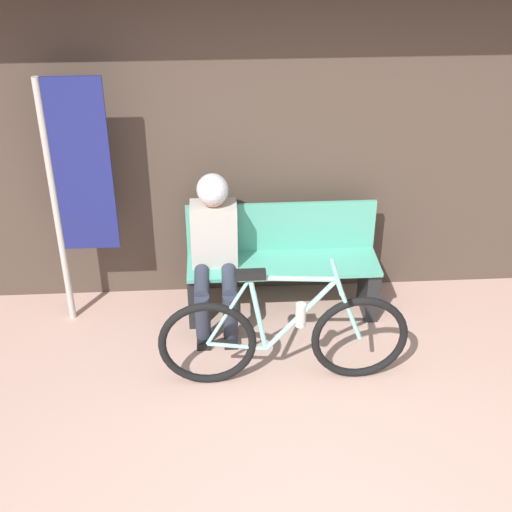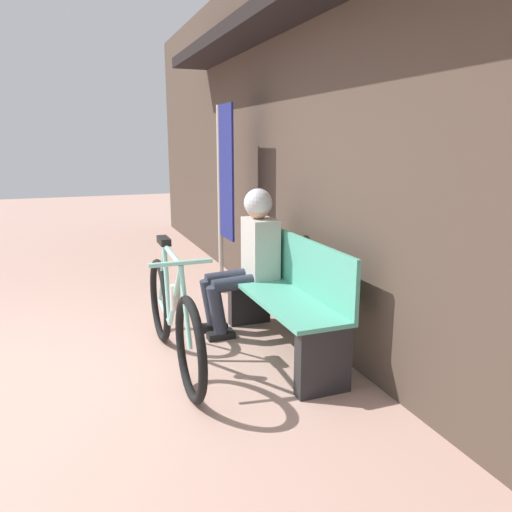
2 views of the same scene
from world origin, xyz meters
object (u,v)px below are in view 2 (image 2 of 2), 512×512
Objects in this scene: park_bench_near at (287,301)px; person_seated at (249,250)px; bicycle at (173,317)px; banner_pole at (224,183)px.

park_bench_near is 0.60m from person_seated.
bicycle is 1.82m from banner_pole.
park_bench_near is 0.76× the size of banner_pole.
park_bench_near is 1.22× the size of person_seated.
banner_pole reaches higher than person_seated.
bicycle is 0.92m from person_seated.
bicycle is at bearing -94.49° from park_bench_near.
park_bench_near is 0.84m from bicycle.
banner_pole is (-1.41, 0.83, 0.80)m from bicycle.
person_seated is at bearing -168.16° from park_bench_near.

